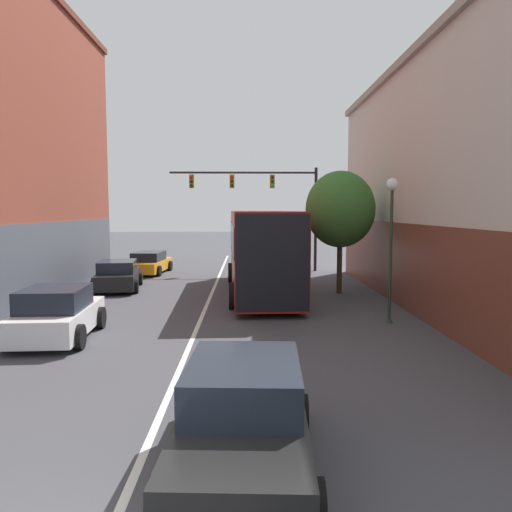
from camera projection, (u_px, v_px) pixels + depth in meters
lane_center_line at (207, 305)px, 19.36m from camera, size 0.14×41.86×0.01m
bus at (261, 248)px, 21.93m from camera, size 3.22×11.07×3.64m
hatchback_foreground at (243, 420)px, 7.12m from camera, size 2.19×4.34×1.51m
parked_car_left_near at (57, 315)px, 14.22m from camera, size 2.24×3.94×1.51m
parked_car_left_mid at (150, 263)px, 29.05m from camera, size 2.21×4.38×1.27m
parked_car_left_far at (118, 276)px, 23.16m from camera, size 2.44×4.33×1.36m
traffic_signal_gantry at (266, 194)px, 29.84m from camera, size 8.84×0.36×6.21m
street_lamp at (391, 227)px, 16.06m from camera, size 0.39×0.39×4.71m
street_tree_near at (340, 209)px, 21.84m from camera, size 3.05×2.74×5.40m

